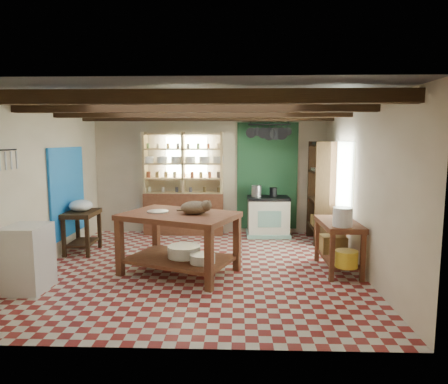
{
  "coord_description": "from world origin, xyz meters",
  "views": [
    {
      "loc": [
        0.61,
        -6.16,
        2.03
      ],
      "look_at": [
        0.39,
        0.3,
        1.19
      ],
      "focal_mm": 32.0,
      "sensor_mm": 36.0,
      "label": 1
    }
  ],
  "objects_px": {
    "work_table": "(179,243)",
    "stove": "(268,217)",
    "right_counter": "(338,246)",
    "white_cabinet": "(28,258)",
    "prep_table": "(82,232)",
    "cat": "(195,208)"
  },
  "relations": [
    {
      "from": "work_table",
      "to": "stove",
      "type": "height_order",
      "value": "work_table"
    },
    {
      "from": "stove",
      "to": "right_counter",
      "type": "xyz_separation_m",
      "value": [
        0.92,
        -2.22,
        -0.03
      ]
    },
    {
      "from": "work_table",
      "to": "white_cabinet",
      "type": "bearing_deg",
      "value": -135.57
    },
    {
      "from": "prep_table",
      "to": "stove",
      "type": "bearing_deg",
      "value": 20.19
    },
    {
      "from": "white_cabinet",
      "to": "stove",
      "type": "bearing_deg",
      "value": 43.54
    },
    {
      "from": "stove",
      "to": "cat",
      "type": "xyz_separation_m",
      "value": [
        -1.28,
        -2.46,
        0.6
      ]
    },
    {
      "from": "right_counter",
      "to": "prep_table",
      "type": "bearing_deg",
      "value": 167.75
    },
    {
      "from": "work_table",
      "to": "right_counter",
      "type": "height_order",
      "value": "work_table"
    },
    {
      "from": "cat",
      "to": "prep_table",
      "type": "bearing_deg",
      "value": 165.55
    },
    {
      "from": "white_cabinet",
      "to": "cat",
      "type": "bearing_deg",
      "value": 19.22
    },
    {
      "from": "white_cabinet",
      "to": "cat",
      "type": "relative_size",
      "value": 2.08
    },
    {
      "from": "work_table",
      "to": "prep_table",
      "type": "xyz_separation_m",
      "value": [
        -1.92,
        1.07,
        -0.09
      ]
    },
    {
      "from": "stove",
      "to": "right_counter",
      "type": "bearing_deg",
      "value": -69.0
    },
    {
      "from": "right_counter",
      "to": "cat",
      "type": "height_order",
      "value": "cat"
    },
    {
      "from": "white_cabinet",
      "to": "cat",
      "type": "distance_m",
      "value": 2.38
    },
    {
      "from": "white_cabinet",
      "to": "cat",
      "type": "xyz_separation_m",
      "value": [
        2.19,
        0.72,
        0.58
      ]
    },
    {
      "from": "stove",
      "to": "white_cabinet",
      "type": "height_order",
      "value": "white_cabinet"
    },
    {
      "from": "work_table",
      "to": "right_counter",
      "type": "relative_size",
      "value": 1.5
    },
    {
      "from": "work_table",
      "to": "white_cabinet",
      "type": "height_order",
      "value": "work_table"
    },
    {
      "from": "cat",
      "to": "white_cabinet",
      "type": "bearing_deg",
      "value": -149.03
    },
    {
      "from": "stove",
      "to": "cat",
      "type": "relative_size",
      "value": 2.01
    },
    {
      "from": "prep_table",
      "to": "right_counter",
      "type": "height_order",
      "value": "right_counter"
    }
  ]
}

